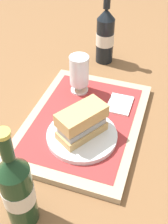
{
  "coord_description": "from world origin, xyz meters",
  "views": [
    {
      "loc": [
        -0.57,
        -0.19,
        0.59
      ],
      "look_at": [
        0.0,
        0.0,
        0.05
      ],
      "focal_mm": 46.31,
      "sensor_mm": 36.0,
      "label": 1
    }
  ],
  "objects_px": {
    "second_bottle": "(17,190)",
    "sandwich": "(83,122)",
    "beer_bottle": "(105,35)",
    "beer_glass": "(79,73)",
    "plate": "(82,136)"
  },
  "relations": [
    {
      "from": "beer_bottle",
      "to": "sandwich",
      "type": "bearing_deg",
      "value": -172.01
    },
    {
      "from": "second_bottle",
      "to": "plate",
      "type": "bearing_deg",
      "value": -11.23
    },
    {
      "from": "sandwich",
      "to": "second_bottle",
      "type": "xyz_separation_m",
      "value": [
        -0.25,
        0.05,
        0.03
      ]
    },
    {
      "from": "sandwich",
      "to": "beer_bottle",
      "type": "distance_m",
      "value": 0.43
    },
    {
      "from": "beer_glass",
      "to": "second_bottle",
      "type": "height_order",
      "value": "second_bottle"
    },
    {
      "from": "second_bottle",
      "to": "sandwich",
      "type": "bearing_deg",
      "value": -11.5
    },
    {
      "from": "plate",
      "to": "beer_glass",
      "type": "bearing_deg",
      "value": 21.2
    },
    {
      "from": "plate",
      "to": "beer_glass",
      "type": "distance_m",
      "value": 0.21
    },
    {
      "from": "plate",
      "to": "beer_bottle",
      "type": "xyz_separation_m",
      "value": [
        0.43,
        0.06,
        0.08
      ]
    },
    {
      "from": "plate",
      "to": "sandwich",
      "type": "bearing_deg",
      "value": -31.53
    },
    {
      "from": "plate",
      "to": "beer_glass",
      "type": "xyz_separation_m",
      "value": [
        0.19,
        0.07,
        0.06
      ]
    },
    {
      "from": "plate",
      "to": "second_bottle",
      "type": "distance_m",
      "value": 0.26
    },
    {
      "from": "plate",
      "to": "second_bottle",
      "type": "height_order",
      "value": "second_bottle"
    },
    {
      "from": "beer_glass",
      "to": "beer_bottle",
      "type": "xyz_separation_m",
      "value": [
        0.23,
        -0.02,
        0.02
      ]
    },
    {
      "from": "beer_glass",
      "to": "beer_bottle",
      "type": "distance_m",
      "value": 0.23
    }
  ]
}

